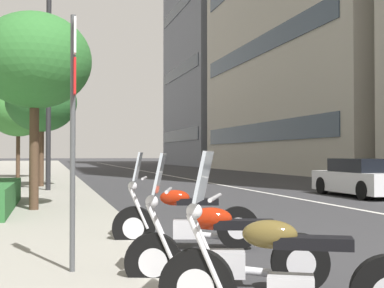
% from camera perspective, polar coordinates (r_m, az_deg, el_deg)
% --- Properties ---
extents(lane_centre_stripe, '(110.00, 0.16, 0.01)m').
position_cam_1_polar(lane_centre_stripe, '(40.19, -3.66, -3.18)').
color(lane_centre_stripe, silver).
rests_on(lane_centre_stripe, ground).
extents(motorcycle_under_tarp, '(1.08, 2.06, 1.48)m').
position_cam_1_polar(motorcycle_under_tarp, '(4.61, 9.96, -13.74)').
color(motorcycle_under_tarp, black).
rests_on(motorcycle_under_tarp, ground).
extents(motorcycle_by_sign_pole, '(0.84, 2.11, 1.47)m').
position_cam_1_polar(motorcycle_by_sign_pole, '(5.75, 3.27, -11.30)').
color(motorcycle_by_sign_pole, black).
rests_on(motorcycle_by_sign_pole, ground).
extents(motorcycle_nearest_camera, '(0.81, 2.20, 1.49)m').
position_cam_1_polar(motorcycle_nearest_camera, '(8.20, -0.98, -8.16)').
color(motorcycle_nearest_camera, black).
rests_on(motorcycle_nearest_camera, ground).
extents(car_far_down_avenue, '(4.13, 1.96, 1.31)m').
position_cam_1_polar(car_far_down_avenue, '(19.28, 17.98, -3.51)').
color(car_far_down_avenue, silver).
rests_on(car_far_down_avenue, ground).
extents(parking_sign_by_curb, '(0.32, 0.06, 2.86)m').
position_cam_1_polar(parking_sign_by_curb, '(6.09, -12.60, 3.51)').
color(parking_sign_by_curb, '#47494C').
rests_on(parking_sign_by_curb, sidewalk_right_plaza).
extents(street_lamp_with_banners, '(1.26, 2.39, 9.04)m').
position_cam_1_polar(street_lamp_with_banners, '(20.46, -14.22, 10.11)').
color(street_lamp_with_banners, '#232326').
rests_on(street_lamp_with_banners, sidewalk_right_plaza).
extents(street_tree_by_lamp_post, '(2.67, 2.67, 4.66)m').
position_cam_1_polar(street_tree_by_lamp_post, '(13.25, -16.52, 8.52)').
color(street_tree_by_lamp_post, '#473323').
rests_on(street_tree_by_lamp_post, sidewalk_right_plaza).
extents(street_tree_near_plaza_corner, '(2.84, 2.84, 4.64)m').
position_cam_1_polar(street_tree_near_plaza_corner, '(22.58, -15.84, 4.30)').
color(street_tree_near_plaza_corner, '#473323').
rests_on(street_tree_near_plaza_corner, sidewalk_right_plaza).
extents(street_tree_far_plaza, '(3.30, 3.30, 5.11)m').
position_cam_1_polar(street_tree_far_plaza, '(31.35, -18.13, 3.32)').
color(street_tree_far_plaza, '#473323').
rests_on(street_tree_far_plaza, sidewalk_right_plaza).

